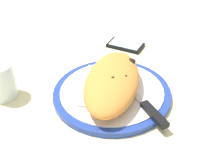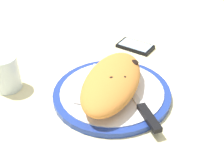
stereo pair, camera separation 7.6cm
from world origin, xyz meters
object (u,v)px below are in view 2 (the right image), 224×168
(smartphone, at_px, (135,46))
(plate, at_px, (112,93))
(calzone, at_px, (112,82))
(fork, at_px, (86,86))
(water_glass, at_px, (6,75))
(knife, at_px, (144,110))

(smartphone, bearing_deg, plate, -13.12)
(calzone, xyz_separation_m, smartphone, (-0.26, 0.06, -0.04))
(calzone, distance_m, smartphone, 0.27)
(fork, relative_size, water_glass, 1.92)
(plate, distance_m, smartphone, 0.26)
(smartphone, distance_m, water_glass, 0.41)
(calzone, relative_size, water_glass, 3.10)
(knife, bearing_deg, fork, -120.66)
(fork, distance_m, smartphone, 0.27)
(calzone, height_order, fork, calzone)
(fork, bearing_deg, water_glass, -92.25)
(smartphone, relative_size, water_glass, 1.37)
(plate, bearing_deg, water_glass, -93.88)
(calzone, distance_m, water_glass, 0.28)
(smartphone, height_order, water_glass, water_glass)
(plate, bearing_deg, smartphone, 166.88)
(knife, bearing_deg, water_glass, -105.00)
(fork, xyz_separation_m, knife, (0.09, 0.15, 0.00))
(smartphone, bearing_deg, fork, -27.67)
(plate, relative_size, water_glass, 3.21)
(water_glass, bearing_deg, smartphone, 124.93)
(plate, distance_m, calzone, 0.04)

